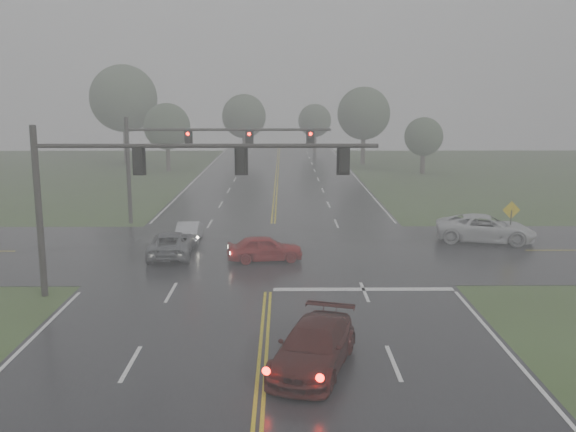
{
  "coord_description": "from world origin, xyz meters",
  "views": [
    {
      "loc": [
        0.73,
        -14.6,
        9.09
      ],
      "look_at": [
        0.95,
        16.0,
        3.25
      ],
      "focal_mm": 40.0,
      "sensor_mm": 36.0,
      "label": 1
    }
  ],
  "objects_px": {
    "sedan_silver": "(190,241)",
    "pickup_white": "(485,242)",
    "sedan_red": "(265,261)",
    "signal_gantry_far": "(192,149)",
    "sedan_maroon": "(314,369)",
    "car_grey": "(172,256)",
    "signal_gantry_near": "(144,177)"
  },
  "relations": [
    {
      "from": "sedan_maroon",
      "to": "car_grey",
      "type": "height_order",
      "value": "sedan_maroon"
    },
    {
      "from": "sedan_red",
      "to": "signal_gantry_far",
      "type": "distance_m",
      "value": 13.11
    },
    {
      "from": "sedan_maroon",
      "to": "signal_gantry_near",
      "type": "distance_m",
      "value": 12.08
    },
    {
      "from": "sedan_maroon",
      "to": "sedan_red",
      "type": "distance_m",
      "value": 14.3
    },
    {
      "from": "sedan_silver",
      "to": "signal_gantry_far",
      "type": "relative_size",
      "value": 0.27
    },
    {
      "from": "sedan_red",
      "to": "car_grey",
      "type": "xyz_separation_m",
      "value": [
        -5.35,
        1.14,
        0.0
      ]
    },
    {
      "from": "sedan_maroon",
      "to": "pickup_white",
      "type": "distance_m",
      "value": 22.01
    },
    {
      "from": "sedan_maroon",
      "to": "signal_gantry_far",
      "type": "relative_size",
      "value": 0.37
    },
    {
      "from": "sedan_maroon",
      "to": "car_grey",
      "type": "xyz_separation_m",
      "value": [
        -7.38,
        15.29,
        0.0
      ]
    },
    {
      "from": "signal_gantry_far",
      "to": "sedan_red",
      "type": "bearing_deg",
      "value": -63.21
    },
    {
      "from": "sedan_maroon",
      "to": "sedan_silver",
      "type": "relative_size",
      "value": 1.37
    },
    {
      "from": "car_grey",
      "to": "signal_gantry_far",
      "type": "bearing_deg",
      "value": -92.86
    },
    {
      "from": "sedan_silver",
      "to": "car_grey",
      "type": "height_order",
      "value": "car_grey"
    },
    {
      "from": "sedan_maroon",
      "to": "signal_gantry_near",
      "type": "xyz_separation_m",
      "value": [
        -7.17,
        8.02,
        5.49
      ]
    },
    {
      "from": "signal_gantry_near",
      "to": "signal_gantry_far",
      "type": "relative_size",
      "value": 1.06
    },
    {
      "from": "sedan_red",
      "to": "sedan_silver",
      "type": "relative_size",
      "value": 1.08
    },
    {
      "from": "sedan_red",
      "to": "sedan_silver",
      "type": "bearing_deg",
      "value": 36.08
    },
    {
      "from": "sedan_red",
      "to": "signal_gantry_far",
      "type": "relative_size",
      "value": 0.29
    },
    {
      "from": "sedan_red",
      "to": "signal_gantry_near",
      "type": "distance_m",
      "value": 9.7
    },
    {
      "from": "sedan_silver",
      "to": "car_grey",
      "type": "distance_m",
      "value": 3.83
    },
    {
      "from": "pickup_white",
      "to": "sedan_silver",
      "type": "bearing_deg",
      "value": 101.17
    },
    {
      "from": "signal_gantry_near",
      "to": "pickup_white",
      "type": "bearing_deg",
      "value": 29.7
    },
    {
      "from": "sedan_red",
      "to": "signal_gantry_far",
      "type": "xyz_separation_m",
      "value": [
        -5.4,
        10.69,
        5.32
      ]
    },
    {
      "from": "signal_gantry_far",
      "to": "sedan_maroon",
      "type": "bearing_deg",
      "value": -73.35
    },
    {
      "from": "pickup_white",
      "to": "signal_gantry_far",
      "type": "bearing_deg",
      "value": 84.46
    },
    {
      "from": "pickup_white",
      "to": "signal_gantry_near",
      "type": "bearing_deg",
      "value": 132.03
    },
    {
      "from": "sedan_silver",
      "to": "signal_gantry_far",
      "type": "bearing_deg",
      "value": -85.99
    },
    {
      "from": "sedan_silver",
      "to": "pickup_white",
      "type": "height_order",
      "value": "pickup_white"
    },
    {
      "from": "signal_gantry_near",
      "to": "sedan_silver",
      "type": "bearing_deg",
      "value": 88.55
    },
    {
      "from": "sedan_red",
      "to": "sedan_silver",
      "type": "xyz_separation_m",
      "value": [
        -4.86,
        4.94,
        0.0
      ]
    },
    {
      "from": "sedan_red",
      "to": "car_grey",
      "type": "bearing_deg",
      "value": 69.52
    },
    {
      "from": "car_grey",
      "to": "signal_gantry_near",
      "type": "height_order",
      "value": "signal_gantry_near"
    }
  ]
}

